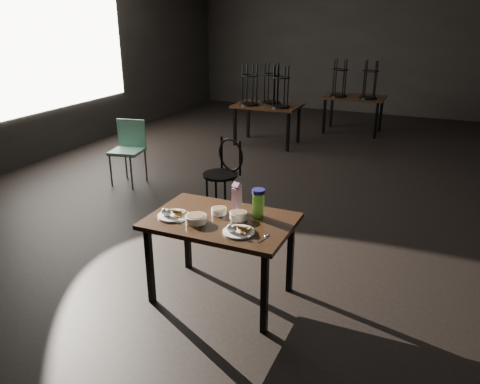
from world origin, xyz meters
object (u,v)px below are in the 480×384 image
at_px(juice_carton, 237,198).
at_px(water_bottle, 258,203).
at_px(school_chair, 129,146).
at_px(bentwood_chair, 224,169).
at_px(main_table, 221,228).

relative_size(juice_carton, water_bottle, 1.08).
bearing_deg(school_chair, water_bottle, -46.40).
distance_m(water_bottle, school_chair, 3.43).
height_order(juice_carton, school_chair, juice_carton).
height_order(water_bottle, bentwood_chair, water_bottle).
bearing_deg(water_bottle, school_chair, 144.63).
xyz_separation_m(water_bottle, school_chair, (-2.79, 1.98, -0.32)).
distance_m(juice_carton, school_chair, 3.24).
distance_m(main_table, juice_carton, 0.29).
bearing_deg(school_chair, juice_carton, -48.08).
bearing_deg(school_chair, bentwood_chair, -23.99).
xyz_separation_m(main_table, school_chair, (-2.52, 2.15, -0.12)).
height_order(water_bottle, school_chair, water_bottle).
bearing_deg(school_chair, main_table, -51.49).
xyz_separation_m(bentwood_chair, school_chair, (-1.71, 0.39, 0.01)).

